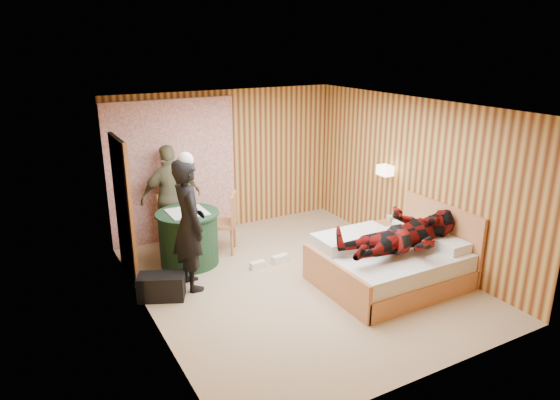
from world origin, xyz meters
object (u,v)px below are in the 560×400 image
chair_far (172,216)px  woman_standing (189,225)px  chair_near (227,218)px  man_on_bed (406,225)px  round_table (189,238)px  man_at_table (171,197)px  duffel_bag (161,287)px  bed (390,263)px  wall_lamp (385,170)px  nightstand (393,237)px

chair_far → woman_standing: woman_standing is taller
chair_near → woman_standing: size_ratio=0.54×
chair_far → man_on_bed: 3.79m
chair_near → round_table: bearing=-48.6°
chair_far → man_on_bed: man_on_bed is taller
chair_far → man_at_table: size_ratio=0.54×
duffel_bag → chair_near: bearing=60.3°
bed → man_at_table: size_ratio=1.14×
wall_lamp → duffel_bag: wall_lamp is taller
chair_near → man_at_table: man_at_table is taller
nightstand → chair_far: bearing=147.4°
bed → round_table: size_ratio=2.06×
nightstand → duffel_bag: size_ratio=0.86×
chair_far → woman_standing: size_ratio=0.50×
man_on_bed → round_table: bearing=136.1°
bed → chair_near: 2.66m
duffel_bag → woman_standing: (0.48, 0.14, 0.75)m
round_table → wall_lamp: bearing=-15.6°
round_table → man_on_bed: bearing=-43.9°
man_at_table → nightstand: bearing=143.3°
chair_near → woman_standing: (-0.91, -0.87, 0.35)m
nightstand → chair_far: (-3.05, 1.95, 0.28)m
wall_lamp → round_table: (-3.08, 0.86, -0.87)m
man_at_table → man_on_bed: 3.80m
bed → duffel_bag: bed is taller
bed → man_on_bed: size_ratio=1.11×
duffel_bag → woman_standing: size_ratio=0.33×
wall_lamp → man_on_bed: 1.61m
chair_far → chair_near: 0.94m
round_table → chair_far: chair_far is taller
man_at_table → man_on_bed: (2.30, -3.02, 0.09)m
chair_far → duffel_bag: bearing=-125.4°
wall_lamp → woman_standing: size_ratio=0.14×
nightstand → duffel_bag: nightstand is taller
duffel_bag → wall_lamp: bearing=24.7°
nightstand → man_at_table: size_ratio=0.30×
bed → woman_standing: 2.86m
wall_lamp → woman_standing: woman_standing is taller
wall_lamp → bed: bearing=-125.0°
nightstand → duffel_bag: (-3.73, 0.32, -0.09)m
bed → duffel_bag: size_ratio=3.24×
chair_near → duffel_bag: bearing=-23.1°
wall_lamp → chair_near: (-2.38, 0.99, -0.73)m
nightstand → duffel_bag: 3.75m
duffel_bag → nightstand: bearing=19.4°
nightstand → round_table: size_ratio=0.55×
round_table → chair_far: size_ratio=1.03×
bed → chair_far: bearing=130.0°
duffel_bag → man_on_bed: (3.00, -1.34, 0.78)m
chair_far → duffel_bag: (-0.68, -1.63, -0.37)m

